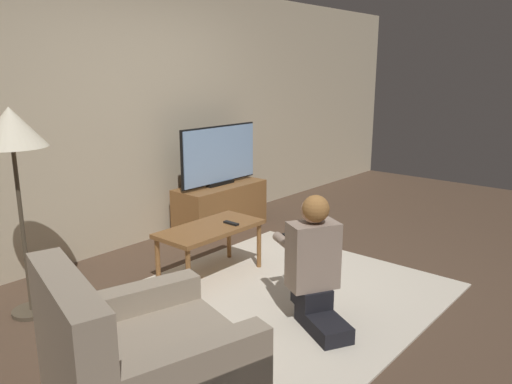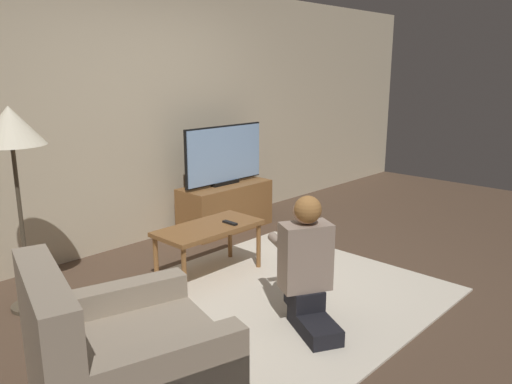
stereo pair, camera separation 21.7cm
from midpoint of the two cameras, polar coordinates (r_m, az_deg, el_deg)
ground_plane at (r=4.05m, az=4.37°, el=-11.74°), size 10.00×10.00×0.00m
wall_back at (r=5.11m, az=-12.54°, el=8.51°), size 10.00×0.06×2.60m
rug at (r=4.05m, az=4.38°, el=-11.64°), size 2.29×2.15×0.02m
tv_stand at (r=5.55m, az=-2.39°, el=-1.71°), size 1.06×0.44×0.51m
tv at (r=5.43m, az=-2.47°, el=4.24°), size 1.08×0.08×0.65m
coffee_table at (r=4.25m, az=-3.95°, el=-4.58°), size 0.92×0.45×0.46m
floor_lamp at (r=3.82m, az=-24.75°, el=5.95°), size 0.46×0.46×1.51m
armchair at (r=2.70m, az=-12.59°, el=-19.24°), size 1.08×1.06×0.87m
person_kneeling at (r=3.47m, az=7.59°, el=-8.05°), size 0.61×0.83×0.92m
remote at (r=4.27m, az=-1.54°, el=-3.55°), size 0.04×0.15×0.02m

